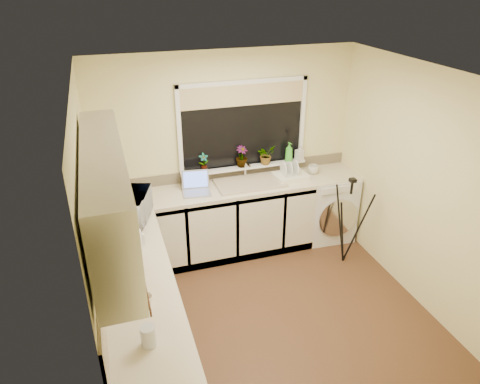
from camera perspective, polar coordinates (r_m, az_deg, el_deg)
name	(u,v)px	position (r m, az deg, el deg)	size (l,w,h in m)	color
floor	(268,309)	(4.91, 3.57, -14.69)	(3.20, 3.20, 0.00)	#523520
ceiling	(276,76)	(3.78, 4.63, 14.54)	(3.20, 3.20, 0.00)	white
wall_back	(227,152)	(5.50, -1.70, 5.09)	(3.20, 3.20, 0.00)	beige
wall_front	(355,312)	(3.11, 14.49, -14.58)	(3.20, 3.20, 0.00)	beige
wall_left	(94,235)	(3.97, -18.10, -5.27)	(3.00, 3.00, 0.00)	beige
wall_right	(415,185)	(4.98, 21.45, 0.80)	(3.00, 3.00, 0.00)	beige
base_cabinet_back	(209,224)	(5.51, -3.97, -4.12)	(2.55, 0.60, 0.86)	silver
base_cabinet_left	(144,324)	(4.19, -12.20, -16.11)	(0.54, 2.40, 0.86)	silver
worktop_back	(234,188)	(5.37, -0.75, 0.55)	(3.20, 0.60, 0.04)	beige
worktop_left	(138,283)	(3.91, -12.83, -11.22)	(0.60, 2.40, 0.04)	beige
upper_cabinet	(107,195)	(3.30, -16.54, -0.33)	(0.28, 1.90, 0.70)	silver
splashback_left	(98,265)	(3.77, -17.59, -8.85)	(0.02, 2.40, 0.45)	beige
splashback_back	(227,172)	(5.58, -1.63, 2.61)	(3.20, 0.02, 0.14)	beige
window_glass	(243,126)	(5.43, 0.35, 8.47)	(1.50, 0.02, 1.00)	black
window_blind	(243,95)	(5.30, 0.45, 12.25)	(1.50, 0.02, 0.25)	tan
windowsill	(244,167)	(5.56, 0.51, 3.25)	(1.60, 0.14, 0.03)	white
sink	(250,183)	(5.41, 1.27, 1.15)	(0.82, 0.46, 0.03)	tan
faucet	(245,169)	(5.52, 0.67, 2.91)	(0.03, 0.03, 0.24)	silver
washing_machine	(326,205)	(6.01, 10.92, -1.65)	(0.63, 0.61, 0.89)	silver
laptop	(196,187)	(5.24, -5.64, 0.70)	(0.35, 0.32, 0.24)	#9999A0
kettle	(134,241)	(4.24, -13.37, -6.09)	(0.15, 0.15, 0.19)	silver
dish_rack	(291,176)	(5.59, 6.46, 2.01)	(0.40, 0.30, 0.06)	white
tripod	(348,221)	(5.46, 13.55, -3.66)	(0.54, 0.54, 1.11)	black
glass_jug	(148,336)	(3.27, -11.59, -17.54)	(0.11, 0.11, 0.16)	silver
steel_jar	(137,297)	(3.65, -13.03, -12.94)	(0.07, 0.07, 0.10)	silver
microwave	(130,207)	(4.73, -13.78, -1.82)	(0.52, 0.35, 0.29)	silver
plant_a	(204,162)	(5.38, -4.64, 3.81)	(0.12, 0.08, 0.22)	#999999
plant_c	(242,156)	(5.48, 0.21, 4.55)	(0.15, 0.15, 0.26)	#999999
plant_d	(266,155)	(5.58, 3.31, 4.77)	(0.22, 0.19, 0.24)	#999999
soap_bottle_green	(289,152)	(5.68, 6.26, 5.09)	(0.10, 0.10, 0.25)	green
soap_bottle_clear	(299,153)	(5.75, 7.59, 5.01)	(0.09, 0.09, 0.20)	#999999
cup_back	(313,169)	(5.76, 9.31, 2.85)	(0.14, 0.14, 0.11)	silver
cup_left	(146,301)	(3.59, -11.88, -13.48)	(0.11, 0.11, 0.10)	#F0DFC6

